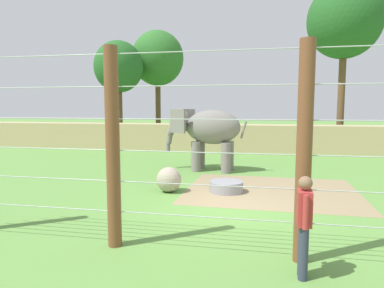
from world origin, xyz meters
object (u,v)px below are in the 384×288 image
(elephant, at_px, (207,130))
(enrichment_ball, at_px, (169,180))
(water_tub, at_px, (226,186))
(zookeeper, at_px, (304,222))

(elephant, bearing_deg, enrichment_ball, -98.81)
(elephant, distance_m, water_tub, 4.12)
(water_tub, bearing_deg, enrichment_ball, -169.01)
(zookeeper, height_order, water_tub, zookeeper)
(elephant, xyz_separation_m, enrichment_ball, (-0.61, -3.96, -1.36))
(elephant, bearing_deg, water_tub, -71.46)
(elephant, distance_m, enrichment_ball, 4.23)
(elephant, relative_size, zookeeper, 2.15)
(enrichment_ball, distance_m, water_tub, 1.87)
(enrichment_ball, distance_m, zookeeper, 6.21)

